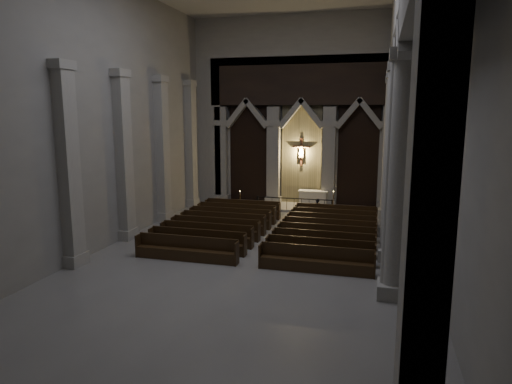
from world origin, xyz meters
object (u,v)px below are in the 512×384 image
(altar, at_px, (313,198))
(candle_stand_right, at_px, (333,209))
(candle_stand_left, at_px, (240,205))
(worshipper, at_px, (317,210))
(altar_rail, at_px, (294,203))
(pews, at_px, (272,232))

(altar, height_order, candle_stand_right, candle_stand_right)
(candle_stand_left, bearing_deg, worshipper, -15.19)
(altar_rail, height_order, pews, pews)
(altar, xyz_separation_m, pews, (-0.91, -7.82, -0.30))
(pews, bearing_deg, worshipper, 69.52)
(candle_stand_left, bearing_deg, altar, 25.98)
(altar, distance_m, pews, 7.88)
(altar_rail, xyz_separation_m, candle_stand_right, (2.37, -0.12, -0.21))
(altar_rail, xyz_separation_m, pews, (-0.00, -6.02, -0.29))
(candle_stand_left, relative_size, worshipper, 0.99)
(worshipper, bearing_deg, candle_stand_left, -174.40)
(altar_rail, bearing_deg, worshipper, -44.98)
(pews, height_order, worshipper, worshipper)
(pews, relative_size, worshipper, 7.90)
(candle_stand_right, xyz_separation_m, pews, (-2.37, -5.90, -0.07))
(candle_stand_left, height_order, pews, candle_stand_left)
(candle_stand_left, xyz_separation_m, pews, (3.37, -5.74, -0.01))
(candle_stand_left, distance_m, pews, 6.65)
(candle_stand_right, relative_size, pews, 0.15)
(candle_stand_left, distance_m, worshipper, 5.19)
(worshipper, bearing_deg, candle_stand_right, 85.00)
(worshipper, bearing_deg, altar_rail, 155.81)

